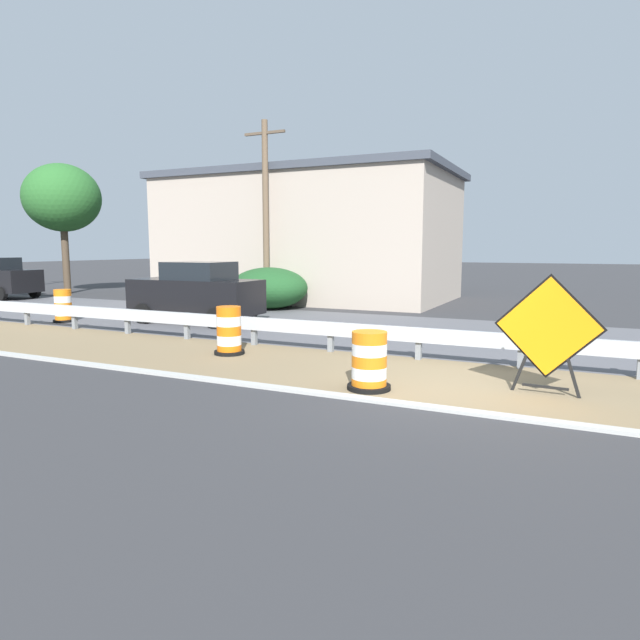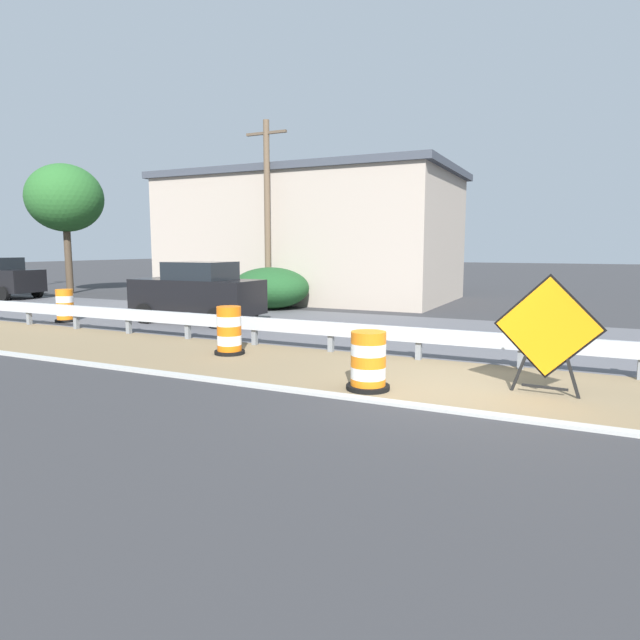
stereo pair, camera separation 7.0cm
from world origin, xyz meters
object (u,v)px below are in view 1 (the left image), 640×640
object	(u,v)px
warning_sign_diamond	(548,331)
car_lead_near_lane	(196,292)
traffic_barrel_close	(229,333)
utility_pole_near	(266,211)
traffic_barrel_nearest	(369,364)
traffic_barrel_mid	(63,307)

from	to	relation	value
warning_sign_diamond	car_lead_near_lane	world-z (taller)	warning_sign_diamond
traffic_barrel_close	utility_pole_near	bearing A→B (deg)	26.11
warning_sign_diamond	utility_pole_near	size ratio (longest dim) A/B	0.27
utility_pole_near	warning_sign_diamond	bearing A→B (deg)	-130.99
traffic_barrel_nearest	traffic_barrel_close	xyz separation A→B (m)	(1.58, 3.96, 0.04)
warning_sign_diamond	utility_pole_near	bearing A→B (deg)	-127.03
traffic_barrel_nearest	traffic_barrel_mid	size ratio (longest dim) A/B	0.95
utility_pole_near	traffic_barrel_close	bearing A→B (deg)	-153.89
traffic_barrel_mid	utility_pole_near	world-z (taller)	utility_pole_near
traffic_barrel_mid	utility_pole_near	bearing A→B (deg)	-27.49
warning_sign_diamond	car_lead_near_lane	size ratio (longest dim) A/B	0.47
traffic_barrel_nearest	car_lead_near_lane	distance (m)	9.65
warning_sign_diamond	traffic_barrel_nearest	size ratio (longest dim) A/B	2.00
traffic_barrel_mid	car_lead_near_lane	size ratio (longest dim) A/B	0.25
warning_sign_diamond	traffic_barrel_mid	size ratio (longest dim) A/B	1.89
traffic_barrel_nearest	warning_sign_diamond	bearing A→B (deg)	-70.75
traffic_barrel_close	utility_pole_near	distance (m)	10.61
warning_sign_diamond	car_lead_near_lane	distance (m)	11.58
car_lead_near_lane	warning_sign_diamond	bearing A→B (deg)	156.10
traffic_barrel_nearest	car_lead_near_lane	xyz separation A→B (m)	(5.49, 7.92, 0.53)
warning_sign_diamond	traffic_barrel_close	world-z (taller)	warning_sign_diamond
traffic_barrel_close	traffic_barrel_mid	size ratio (longest dim) A/B	1.03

